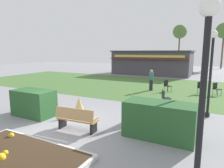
# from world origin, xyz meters

# --- Properties ---
(ground_plane) EXTENTS (80.00, 80.00, 0.00)m
(ground_plane) POSITION_xyz_m (0.00, 0.00, 0.00)
(ground_plane) COLOR gray
(lawn_patch) EXTENTS (36.00, 12.00, 0.01)m
(lawn_patch) POSITION_xyz_m (0.00, 10.89, 0.00)
(lawn_patch) COLOR #446B33
(lawn_patch) RESTS_ON ground_plane
(flower_bed) EXTENTS (4.16, 2.49, 0.32)m
(flower_bed) POSITION_xyz_m (0.54, -2.70, 0.09)
(flower_bed) COLOR beige
(flower_bed) RESTS_ON ground_plane
(park_bench) EXTENTS (1.73, 0.65, 0.95)m
(park_bench) POSITION_xyz_m (0.75, -0.06, 0.48)
(park_bench) COLOR tan
(park_bench) RESTS_ON ground_plane
(hedge_left) EXTENTS (2.05, 1.10, 1.27)m
(hedge_left) POSITION_xyz_m (-2.25, 0.47, 0.64)
(hedge_left) COLOR #28562B
(hedge_left) RESTS_ON ground_plane
(hedge_right) EXTENTS (2.50, 1.10, 1.31)m
(hedge_right) POSITION_xyz_m (3.79, 0.84, 0.66)
(hedge_right) COLOR #28562B
(hedge_right) RESTS_ON ground_plane
(ornamental_grass_behind_left) EXTENTS (0.64, 0.64, 0.92)m
(ornamental_grass_behind_left) POSITION_xyz_m (-0.37, 1.59, 0.46)
(ornamental_grass_behind_left) COLOR tan
(ornamental_grass_behind_left) RESTS_ON ground_plane
(ornamental_grass_behind_right) EXTENTS (0.72, 0.72, 1.33)m
(ornamental_grass_behind_right) POSITION_xyz_m (2.36, 1.77, 0.66)
(ornamental_grass_behind_right) COLOR tan
(ornamental_grass_behind_right) RESTS_ON ground_plane
(lamppost_near) EXTENTS (0.36, 0.36, 4.06)m
(lamppost_near) POSITION_xyz_m (5.27, -2.00, 2.56)
(lamppost_near) COLOR black
(lamppost_near) RESTS_ON ground_plane
(lamppost_mid) EXTENTS (0.36, 0.36, 4.06)m
(lamppost_mid) POSITION_xyz_m (5.26, 4.21, 2.56)
(lamppost_mid) COLOR black
(lamppost_mid) RESTS_ON ground_plane
(trash_bin) EXTENTS (0.52, 0.52, 0.91)m
(trash_bin) POSITION_xyz_m (-3.30, 0.79, 0.46)
(trash_bin) COLOR #2D4233
(trash_bin) RESTS_ON ground_plane
(food_kiosk) EXTENTS (10.42, 5.41, 3.23)m
(food_kiosk) POSITION_xyz_m (-2.32, 20.68, 1.62)
(food_kiosk) COLOR #47424C
(food_kiosk) RESTS_ON ground_plane
(cafe_chair_west) EXTENTS (0.60, 0.60, 0.89)m
(cafe_chair_west) POSITION_xyz_m (2.19, 9.43, 0.53)
(cafe_chair_west) COLOR black
(cafe_chair_west) RESTS_ON ground_plane
(cafe_chair_east) EXTENTS (0.62, 0.62, 0.89)m
(cafe_chair_east) POSITION_xyz_m (5.61, 9.78, 0.53)
(cafe_chair_east) COLOR black
(cafe_chair_east) RESTS_ON ground_plane
(cafe_chair_center) EXTENTS (0.60, 0.60, 0.89)m
(cafe_chair_center) POSITION_xyz_m (3.00, 5.23, 0.53)
(cafe_chair_center) COLOR black
(cafe_chair_center) RESTS_ON ground_plane
(cafe_chair_north) EXTENTS (0.62, 0.62, 0.89)m
(cafe_chair_north) POSITION_xyz_m (4.60, 9.77, 0.53)
(cafe_chair_north) COLOR black
(cafe_chair_north) RESTS_ON ground_plane
(person_strolling) EXTENTS (0.34, 0.34, 1.69)m
(person_strolling) POSITION_xyz_m (0.95, 9.32, 0.86)
(person_strolling) COLOR #23232D
(person_strolling) RESTS_ON ground_plane
(parked_car_west_slot) EXTENTS (4.34, 2.33, 1.20)m
(parked_car_west_slot) POSITION_xyz_m (-4.83, 29.07, 0.64)
(parked_car_west_slot) COLOR navy
(parked_car_west_slot) RESTS_ON ground_plane
(tree_left_bg) EXTENTS (2.80, 2.80, 8.21)m
(tree_left_bg) POSITION_xyz_m (6.33, 35.42, 6.73)
(tree_left_bg) COLOR brown
(tree_left_bg) RESTS_ON ground_plane
(tree_center_bg) EXTENTS (2.80, 2.80, 8.51)m
(tree_center_bg) POSITION_xyz_m (-1.53, 37.02, 7.02)
(tree_center_bg) COLOR brown
(tree_center_bg) RESTS_ON ground_plane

